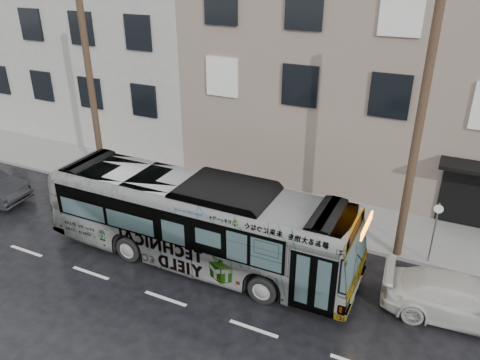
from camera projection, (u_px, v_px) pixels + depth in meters
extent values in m
plane|color=black|center=(203.00, 259.00, 17.50)|extent=(120.00, 120.00, 0.00)
cube|color=gray|center=(256.00, 202.00, 21.46)|extent=(90.00, 3.60, 0.15)
cube|color=#78685C|center=(412.00, 61.00, 23.50)|extent=(20.00, 12.00, 11.00)
cylinder|color=#473423|center=(416.00, 141.00, 15.64)|extent=(0.30, 0.30, 9.00)
cylinder|color=#473423|center=(92.00, 94.00, 21.13)|extent=(0.30, 0.30, 9.00)
cylinder|color=slate|center=(434.00, 233.00, 16.63)|extent=(0.06, 0.06, 2.40)
imported|color=#B2B2B2|center=(198.00, 221.00, 16.83)|extent=(11.74, 2.75, 3.27)
imported|color=beige|center=(461.00, 300.00, 14.40)|extent=(4.88, 2.36, 1.37)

